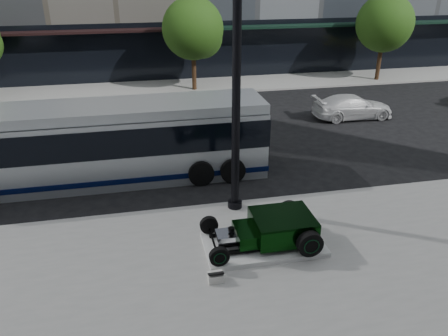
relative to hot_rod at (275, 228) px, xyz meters
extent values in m
plane|color=black|center=(-0.75, 4.74, -0.70)|extent=(120.00, 120.00, 0.00)
cube|color=gray|center=(-0.75, 18.74, -0.64)|extent=(70.00, 4.00, 0.12)
cube|color=black|center=(-10.75, 20.94, 1.30)|extent=(22.00, 0.50, 4.00)
cube|color=black|center=(12.25, 20.94, 1.30)|extent=(24.00, 0.50, 4.00)
cube|color=black|center=(-10.75, 20.34, 2.90)|extent=(22.00, 1.60, 0.15)
cube|color=black|center=(12.25, 20.34, 2.90)|extent=(24.00, 1.60, 0.15)
cylinder|color=black|center=(0.25, 17.74, 0.72)|extent=(0.28, 0.28, 2.60)
sphere|color=#183E11|center=(0.25, 17.74, 3.22)|extent=(3.80, 3.80, 3.80)
sphere|color=#183E11|center=(0.85, 18.04, 2.62)|extent=(2.60, 2.60, 2.60)
cylinder|color=black|center=(13.25, 17.74, 0.72)|extent=(0.28, 0.28, 2.60)
sphere|color=#183E11|center=(13.25, 17.74, 3.22)|extent=(3.80, 3.80, 3.80)
sphere|color=#183E11|center=(13.85, 18.04, 2.62)|extent=(2.60, 2.60, 2.60)
cube|color=silver|center=(-0.33, 0.00, -0.50)|extent=(3.40, 1.80, 0.15)
cube|color=black|center=(-0.33, -0.45, -0.33)|extent=(3.00, 0.08, 0.10)
cube|color=black|center=(-0.33, 0.45, -0.33)|extent=(3.00, 0.08, 0.10)
cube|color=black|center=(0.22, 0.00, 0.02)|extent=(1.70, 1.45, 0.62)
cube|color=black|center=(0.22, 0.00, 0.35)|extent=(1.70, 1.45, 0.06)
cube|color=black|center=(-0.88, 0.00, -0.10)|extent=(0.55, 1.05, 0.38)
cube|color=silver|center=(-1.43, 0.00, -0.15)|extent=(0.55, 0.55, 0.34)
cylinder|color=black|center=(-1.28, 0.00, 0.12)|extent=(0.18, 0.18, 0.10)
cylinder|color=black|center=(-1.78, 0.00, -0.27)|extent=(0.06, 1.55, 0.06)
cylinder|color=black|center=(0.72, -0.85, -0.07)|extent=(0.72, 0.24, 0.72)
cylinder|color=black|center=(0.72, -0.98, -0.07)|extent=(0.37, 0.02, 0.37)
torus|color=#093217|center=(0.72, -0.99, -0.07)|extent=(0.44, 0.02, 0.44)
cylinder|color=black|center=(0.72, 0.85, -0.07)|extent=(0.72, 0.24, 0.72)
cylinder|color=black|center=(0.72, 0.98, -0.07)|extent=(0.37, 0.02, 0.37)
torus|color=#093217|center=(0.72, 0.99, -0.07)|extent=(0.44, 0.02, 0.44)
cylinder|color=black|center=(-1.78, -0.78, -0.16)|extent=(0.54, 0.16, 0.54)
cylinder|color=black|center=(-1.78, -0.87, -0.16)|extent=(0.28, 0.02, 0.28)
torus|color=#093217|center=(-1.78, -0.88, -0.16)|extent=(0.34, 0.02, 0.34)
cylinder|color=black|center=(-1.78, 0.78, -0.16)|extent=(0.54, 0.16, 0.54)
cylinder|color=black|center=(-1.78, 0.87, -0.16)|extent=(0.28, 0.02, 0.28)
torus|color=#093217|center=(-1.78, 0.88, -0.16)|extent=(0.34, 0.02, 0.34)
cube|color=silver|center=(-1.96, -1.21, -0.47)|extent=(0.40, 0.30, 0.22)
cube|color=black|center=(-1.96, -1.21, -0.34)|extent=(0.40, 0.29, 0.15)
cylinder|color=black|center=(-0.62, 2.37, 3.75)|extent=(0.26, 0.26, 8.65)
cylinder|color=black|center=(-0.62, 2.37, -0.47)|extent=(0.48, 0.48, 0.22)
cube|color=#B3B9BD|center=(-4.84, 5.72, 0.58)|extent=(12.00, 2.55, 2.55)
cube|color=#07123F|center=(-4.84, 5.72, -0.28)|extent=(12.05, 2.60, 0.20)
cube|color=black|center=(-4.84, 5.72, 1.15)|extent=(12.05, 2.60, 1.05)
cube|color=#B3B9BD|center=(-4.84, 5.72, 2.05)|extent=(12.00, 2.40, 0.35)
cube|color=black|center=(1.19, 5.72, 0.85)|extent=(0.06, 2.30, 1.70)
cylinder|color=black|center=(-1.44, 4.42, -0.22)|extent=(0.96, 0.28, 0.96)
cylinder|color=black|center=(-1.44, 7.02, -0.22)|extent=(0.96, 0.28, 0.96)
cylinder|color=black|center=(-0.24, 4.42, -0.22)|extent=(0.96, 0.28, 0.96)
cylinder|color=black|center=(-0.24, 7.02, -0.22)|extent=(0.96, 0.28, 0.96)
imported|color=silver|center=(7.74, 10.55, -0.08)|extent=(4.29, 1.80, 1.24)
camera|label=1|loc=(-3.59, -10.02, 6.83)|focal=35.00mm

